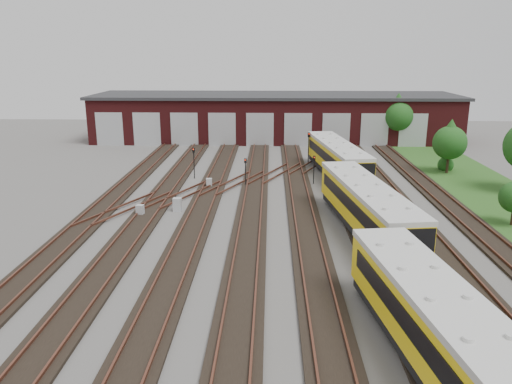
{
  "coord_description": "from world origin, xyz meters",
  "views": [
    {
      "loc": [
        -0.57,
        -31.4,
        12.18
      ],
      "look_at": [
        -1.64,
        4.54,
        2.0
      ],
      "focal_mm": 35.0,
      "sensor_mm": 36.0,
      "label": 1
    }
  ],
  "objects": [
    {
      "name": "bush_2",
      "position": [
        20.76,
        27.81,
        0.75
      ],
      "size": [
        1.49,
        1.49,
        1.49
      ],
      "primitive_type": "sphere",
      "color": "#134212",
      "rests_on": "ground"
    },
    {
      "name": "tree_0",
      "position": [
        16.1,
        35.0,
        4.49
      ],
      "size": [
        4.22,
        4.22,
        6.99
      ],
      "color": "black",
      "rests_on": "ground"
    },
    {
      "name": "signal_mast_1",
      "position": [
        -2.88,
        13.52,
        1.71
      ],
      "size": [
        0.24,
        0.22,
        2.66
      ],
      "rotation": [
        0.0,
        0.0,
        -0.17
      ],
      "color": "black",
      "rests_on": "ground"
    },
    {
      "name": "signal_mast_3",
      "position": [
        3.54,
        14.7,
        1.73
      ],
      "size": [
        0.23,
        0.22,
        2.69
      ],
      "rotation": [
        0.0,
        0.0,
        0.11
      ],
      "color": "black",
      "rests_on": "ground"
    },
    {
      "name": "relay_cabinet_2",
      "position": [
        -7.88,
        5.89,
        0.54
      ],
      "size": [
        0.65,
        0.55,
        1.07
      ],
      "primitive_type": "cube",
      "rotation": [
        0.0,
        0.0,
        -0.02
      ],
      "color": "#AAACAF",
      "rests_on": "ground"
    },
    {
      "name": "relay_cabinet_4",
      "position": [
        7.01,
        23.01,
        0.45
      ],
      "size": [
        0.62,
        0.54,
        0.9
      ],
      "primitive_type": "cube",
      "rotation": [
        0.0,
        0.0,
        -0.19
      ],
      "color": "#AAACAF",
      "rests_on": "ground"
    },
    {
      "name": "grass_verge",
      "position": [
        19.0,
        10.0,
        0.03
      ],
      "size": [
        8.0,
        55.0,
        0.05
      ],
      "primitive_type": "cube",
      "color": "#264A18",
      "rests_on": "ground"
    },
    {
      "name": "tree_1",
      "position": [
        17.64,
        19.25,
        3.62
      ],
      "size": [
        3.41,
        3.41,
        5.64
      ],
      "color": "black",
      "rests_on": "ground"
    },
    {
      "name": "relay_cabinet_1",
      "position": [
        -6.23,
        12.97,
        0.43
      ],
      "size": [
        0.58,
        0.51,
        0.87
      ],
      "primitive_type": "cube",
      "rotation": [
        0.0,
        0.0,
        0.15
      ],
      "color": "#AAACAF",
      "rests_on": "ground"
    },
    {
      "name": "relay_cabinet_3",
      "position": [
        8.46,
        16.39,
        0.51
      ],
      "size": [
        0.67,
        0.59,
        1.01
      ],
      "primitive_type": "cube",
      "rotation": [
        0.0,
        0.0,
        0.14
      ],
      "color": "#AAACAF",
      "rests_on": "ground"
    },
    {
      "name": "bush_1",
      "position": [
        18.0,
        20.77,
        0.83
      ],
      "size": [
        1.66,
        1.66,
        1.66
      ],
      "primitive_type": "sphere",
      "color": "#134212",
      "rests_on": "ground"
    },
    {
      "name": "signal_mast_0",
      "position": [
        -8.1,
        16.35,
        1.97
      ],
      "size": [
        0.24,
        0.22,
        3.09
      ],
      "rotation": [
        0.0,
        0.0,
        0.02
      ],
      "color": "black",
      "rests_on": "ground"
    },
    {
      "name": "metro_train",
      "position": [
        6.0,
        1.21,
        1.94
      ],
      "size": [
        4.74,
        47.42,
        3.14
      ],
      "rotation": [
        0.0,
        0.0,
        0.13
      ],
      "color": "black",
      "rests_on": "ground"
    },
    {
      "name": "signal_mast_2",
      "position": [
        3.65,
        23.35,
        2.26
      ],
      "size": [
        0.28,
        0.26,
        3.56
      ],
      "rotation": [
        0.0,
        0.0,
        0.08
      ],
      "color": "black",
      "rests_on": "ground"
    },
    {
      "name": "ground",
      "position": [
        0.0,
        0.0,
        0.0
      ],
      "size": [
        120.0,
        120.0,
        0.0
      ],
      "primitive_type": "plane",
      "color": "#4E4B48",
      "rests_on": "ground"
    },
    {
      "name": "maintenance_shed",
      "position": [
        -0.01,
        39.97,
        3.2
      ],
      "size": [
        51.0,
        12.5,
        6.35
      ],
      "color": "#4B1214",
      "rests_on": "ground"
    },
    {
      "name": "relay_cabinet_0",
      "position": [
        -10.5,
        4.56,
        0.45
      ],
      "size": [
        0.61,
        0.54,
        0.89
      ],
      "primitive_type": "cube",
      "rotation": [
        0.0,
        0.0,
        -0.18
      ],
      "color": "#AAACAF",
      "rests_on": "ground"
    },
    {
      "name": "track_network",
      "position": [
        -0.17,
        0.59,
        0.11
      ],
      "size": [
        30.4,
        70.0,
        0.33
      ],
      "color": "black",
      "rests_on": "ground"
    }
  ]
}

